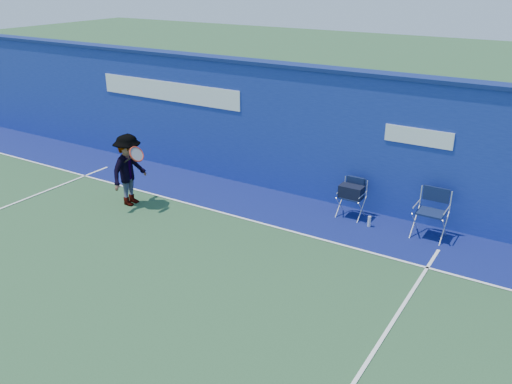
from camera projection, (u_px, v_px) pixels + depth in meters
The scene contains 8 objects.
ground at pixel (122, 278), 9.56m from camera, with size 80.00×80.00×0.00m, color #2A4E2D.
stadium_wall at pixel (271, 126), 13.06m from camera, with size 24.00×0.50×3.08m.
out_of_bounds_strip at pixel (247, 200), 12.78m from camera, with size 24.00×1.80×0.01m, color #0D1655.
court_lines at pixel (145, 263), 10.03m from camera, with size 24.00×12.00×0.01m.
directors_chair_left at pixel (351, 201), 11.82m from camera, with size 0.51×0.47×0.86m.
directors_chair_right at pixel (430, 223), 10.94m from camera, with size 0.60×0.54×1.00m.
water_bottle at pixel (369, 222), 11.44m from camera, with size 0.07×0.07×0.24m, color silver.
tennis_player at pixel (129, 170), 12.28m from camera, with size 0.88×1.14×1.67m.
Camera 1 is at (6.37, -5.76, 5.07)m, focal length 38.00 mm.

